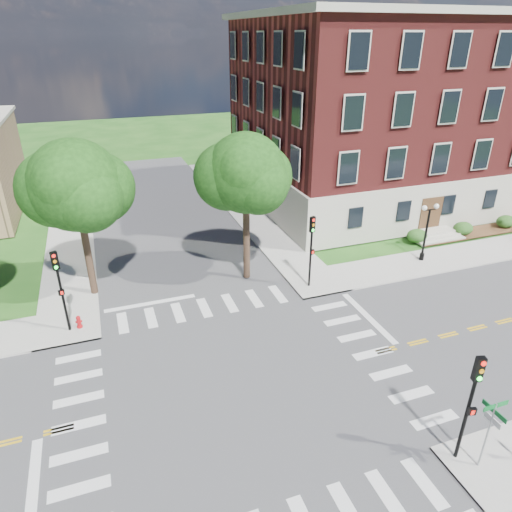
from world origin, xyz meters
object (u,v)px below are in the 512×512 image
object	(u,v)px
traffic_signal_nw	(59,282)
twin_lamp_west	(427,229)
traffic_signal_ne	(311,243)
traffic_signal_se	(472,396)
street_sign_pole	(491,423)
fire_hydrant	(79,322)

from	to	relation	value
traffic_signal_nw	twin_lamp_west	xyz separation A→B (m)	(24.04, 0.76, -0.66)
traffic_signal_nw	twin_lamp_west	world-z (taller)	traffic_signal_nw
traffic_signal_ne	twin_lamp_west	xyz separation A→B (m)	(9.36, 0.72, -0.66)
traffic_signal_se	traffic_signal_ne	size ratio (longest dim) A/B	1.00
twin_lamp_west	traffic_signal_nw	bearing A→B (deg)	-178.19
traffic_signal_nw	street_sign_pole	distance (m)	20.82
traffic_signal_ne	fire_hydrant	size ratio (longest dim) A/B	6.40
traffic_signal_se	fire_hydrant	distance (m)	19.86
traffic_signal_nw	twin_lamp_west	bearing A→B (deg)	1.81
traffic_signal_se	street_sign_pole	size ratio (longest dim) A/B	1.55
street_sign_pole	traffic_signal_se	bearing A→B (deg)	130.73
twin_lamp_west	traffic_signal_se	bearing A→B (deg)	-123.49
twin_lamp_west	street_sign_pole	xyz separation A→B (m)	(-9.25, -15.39, -0.21)
traffic_signal_ne	traffic_signal_nw	distance (m)	14.68
traffic_signal_se	fire_hydrant	bearing A→B (deg)	134.26
traffic_signal_se	traffic_signal_nw	world-z (taller)	same
traffic_signal_ne	fire_hydrant	bearing A→B (deg)	179.88
traffic_signal_ne	traffic_signal_nw	world-z (taller)	same
traffic_signal_nw	street_sign_pole	size ratio (longest dim) A/B	1.55
twin_lamp_west	fire_hydrant	size ratio (longest dim) A/B	5.64
traffic_signal_se	street_sign_pole	bearing A→B (deg)	-49.27
traffic_signal_nw	street_sign_pole	bearing A→B (deg)	-44.68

